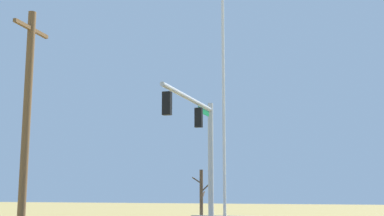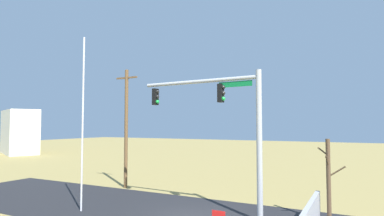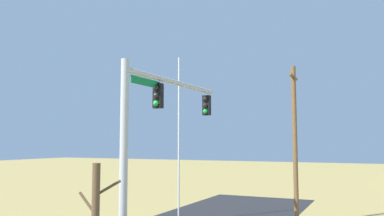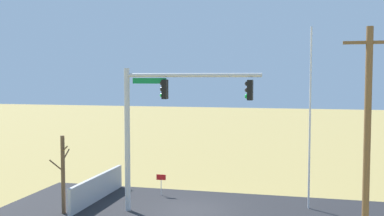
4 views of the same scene
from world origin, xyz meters
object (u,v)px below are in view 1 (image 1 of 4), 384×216
Objects in this scene: flagpole at (224,131)px; utility_pole at (26,135)px; signal_mast at (201,143)px; bare_tree at (201,203)px.

flagpole is 1.08× the size of utility_pole.
signal_mast is at bearing -20.45° from utility_pole.
bare_tree is at bearing -9.36° from utility_pole.
flagpole is at bearing -159.81° from signal_mast.
bare_tree is (4.69, 1.17, -3.04)m from signal_mast.
bare_tree is (11.99, 3.86, -2.69)m from flagpole.
signal_mast reaches higher than bare_tree.
utility_pole is at bearing 170.64° from bare_tree.
signal_mast is 0.77× the size of flagpole.
signal_mast is at bearing 20.19° from flagpole.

